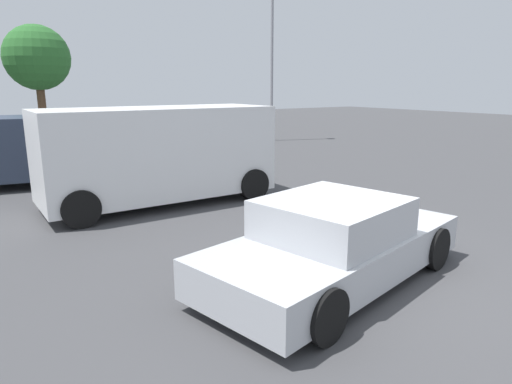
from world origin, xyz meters
The scene contains 6 objects.
ground_plane centered at (0.00, 0.00, 0.00)m, with size 80.00×80.00×0.00m, color #424244.
sedan_foreground centered at (-0.41, 0.27, 0.56)m, with size 4.51×2.63×1.21m.
van_white centered at (-0.75, 5.75, 1.20)m, with size 5.22×2.12×2.23m.
suv_dark centered at (-2.94, 9.66, 1.04)m, with size 5.08×2.84×1.89m.
light_post_near centered at (8.70, 14.45, 4.99)m, with size 0.44×0.44×7.53m.
tree_back_center centered at (-1.03, 19.33, 3.92)m, with size 2.93×2.93×5.42m.
Camera 1 is at (-4.62, -4.07, 2.70)m, focal length 31.62 mm.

